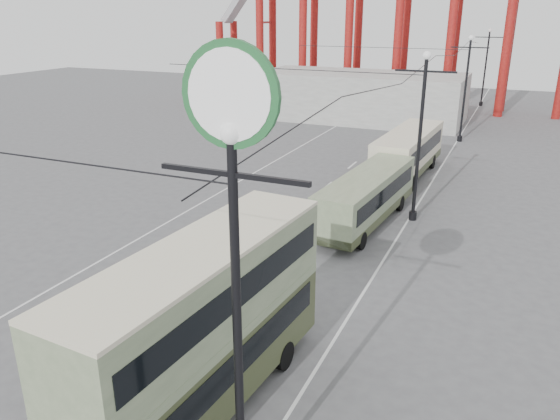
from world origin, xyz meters
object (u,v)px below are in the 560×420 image
at_px(double_decker_bus, 204,321).
at_px(lamp_post_near, 233,196).
at_px(pedestrian, 204,269).
at_px(single_decker_cream, 408,151).
at_px(single_decker_green, 367,196).

bearing_deg(double_decker_bus, lamp_post_near, -41.85).
distance_m(lamp_post_near, double_decker_bus, 6.11).
bearing_deg(pedestrian, lamp_post_near, 112.57).
relative_size(lamp_post_near, single_decker_cream, 1.02).
relative_size(lamp_post_near, pedestrian, 5.75).
distance_m(single_decker_cream, pedestrian, 21.17).
height_order(lamp_post_near, pedestrian, lamp_post_near).
relative_size(single_decker_green, pedestrian, 5.49).
relative_size(double_decker_bus, single_decker_green, 0.97).
xyz_separation_m(single_decker_cream, pedestrian, (-4.41, -20.69, -0.90)).
bearing_deg(single_decker_cream, double_decker_bus, -87.75).
height_order(double_decker_bus, single_decker_green, double_decker_bus).
distance_m(lamp_post_near, single_decker_cream, 30.39).
bearing_deg(single_decker_cream, lamp_post_near, -82.80).
relative_size(lamp_post_near, double_decker_bus, 1.08).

